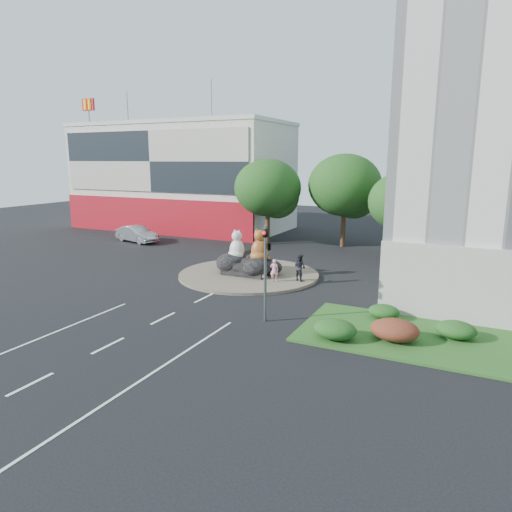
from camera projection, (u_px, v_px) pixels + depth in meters
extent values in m
plane|color=black|center=(163.00, 318.00, 24.01)|extent=(120.00, 120.00, 0.00)
cylinder|color=brown|center=(249.00, 274.00, 32.78)|extent=(10.00, 10.00, 0.20)
cube|color=silver|center=(183.00, 178.00, 55.10)|extent=(25.00, 12.00, 12.00)
cube|color=maroon|center=(153.00, 216.00, 50.61)|extent=(25.00, 0.30, 4.00)
cube|color=#B2AD9E|center=(150.00, 161.00, 49.32)|extent=(24.00, 0.15, 6.50)
cube|color=silver|center=(181.00, 125.00, 53.81)|extent=(25.20, 12.20, 0.40)
cylinder|color=#595B60|center=(128.00, 109.00, 56.78)|extent=(0.10, 0.10, 4.00)
cylinder|color=#595B60|center=(212.00, 101.00, 53.72)|extent=(0.10, 0.10, 5.00)
cube|color=maroon|center=(88.00, 105.00, 54.29)|extent=(1.80, 0.25, 1.40)
cube|color=#23521B|center=(408.00, 336.00, 21.50)|extent=(10.00, 6.00, 0.12)
cylinder|color=#382314|center=(268.00, 225.00, 44.68)|extent=(0.44, 0.44, 3.74)
ellipsoid|color=#133D15|center=(268.00, 188.00, 43.92)|extent=(6.46, 6.46, 5.49)
sphere|color=#133D15|center=(277.00, 197.00, 44.20)|extent=(4.25, 4.25, 4.25)
sphere|color=#133D15|center=(260.00, 194.00, 44.08)|extent=(3.74, 3.74, 3.74)
cylinder|color=#382314|center=(343.00, 226.00, 43.42)|extent=(0.44, 0.44, 3.96)
ellipsoid|color=#133D15|center=(345.00, 185.00, 42.62)|extent=(6.84, 6.84, 5.81)
sphere|color=#133D15|center=(354.00, 195.00, 42.90)|extent=(4.50, 4.50, 4.50)
sphere|color=#133D15|center=(336.00, 192.00, 42.78)|extent=(3.96, 3.96, 3.96)
cylinder|color=#382314|center=(401.00, 241.00, 37.40)|extent=(0.44, 0.44, 3.30)
ellipsoid|color=#133D15|center=(404.00, 202.00, 36.73)|extent=(5.70, 5.70, 4.84)
sphere|color=#133D15|center=(415.00, 211.00, 36.98)|extent=(3.75, 3.75, 3.75)
sphere|color=#133D15|center=(394.00, 208.00, 36.88)|extent=(3.30, 3.30, 3.30)
ellipsoid|color=#133D15|center=(335.00, 329.00, 20.92)|extent=(2.00, 1.60, 0.90)
ellipsoid|color=#491713|center=(395.00, 330.00, 20.71)|extent=(2.20, 1.76, 0.99)
ellipsoid|color=#133D15|center=(456.00, 330.00, 20.98)|extent=(1.80, 1.44, 0.81)
ellipsoid|color=#133D15|center=(384.00, 312.00, 23.63)|extent=(1.60, 1.28, 0.72)
cylinder|color=#595B60|center=(265.00, 274.00, 23.11)|extent=(0.14, 0.14, 5.00)
imported|color=black|center=(265.00, 241.00, 22.75)|extent=(0.21, 0.26, 1.30)
imported|color=black|center=(269.00, 246.00, 22.71)|extent=(0.26, 1.24, 0.50)
sphere|color=red|center=(264.00, 233.00, 22.50)|extent=(0.18, 0.18, 0.18)
cylinder|color=#595B60|center=(446.00, 239.00, 24.65)|extent=(0.18, 0.18, 8.00)
cylinder|color=#595B60|center=(432.00, 163.00, 24.24)|extent=(2.00, 0.12, 0.12)
cube|color=silver|center=(413.00, 165.00, 24.69)|extent=(0.50, 0.22, 0.12)
imported|color=pink|center=(274.00, 270.00, 30.42)|extent=(0.63, 0.50, 1.52)
imported|color=black|center=(300.00, 267.00, 30.59)|extent=(1.09, 0.99, 1.82)
imported|color=#A6A8AD|center=(137.00, 234.00, 45.99)|extent=(5.29, 2.87, 1.65)
cylinder|color=black|center=(326.00, 328.00, 21.35)|extent=(0.62, 0.62, 0.70)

